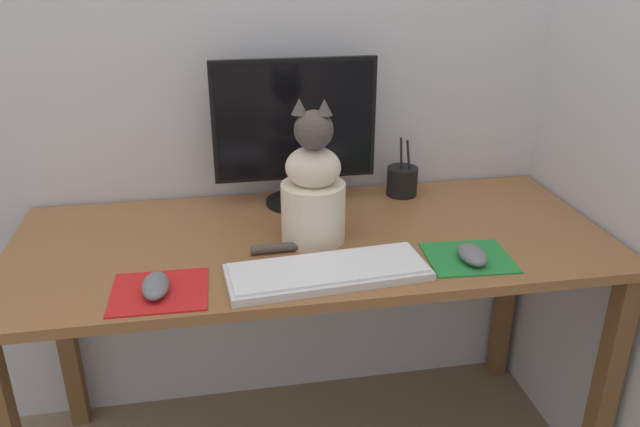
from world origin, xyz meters
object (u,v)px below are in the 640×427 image
computer_mouse_left (156,286)px  computer_mouse_right (472,255)px  cat (312,190)px  keyboard (328,271)px  pen_cup (402,181)px  monitor (295,129)px

computer_mouse_left → computer_mouse_right: 0.71m
computer_mouse_right → cat: 0.40m
keyboard → pen_cup: bearing=50.8°
monitor → cat: bearing=-88.3°
computer_mouse_right → pen_cup: bearing=94.7°
cat → monitor: bearing=109.0°
monitor → pen_cup: monitor is taller
monitor → pen_cup: 0.36m
monitor → keyboard: 0.47m
pen_cup → computer_mouse_left: bearing=-146.2°
computer_mouse_right → pen_cup: pen_cup is taller
computer_mouse_left → pen_cup: 0.81m
monitor → pen_cup: (0.31, 0.01, -0.17)m
pen_cup → cat: bearing=-140.5°
monitor → computer_mouse_right: size_ratio=4.32×
keyboard → computer_mouse_left: computer_mouse_left is taller
cat → pen_cup: 0.41m
computer_mouse_left → cat: bearing=28.4°
pen_cup → computer_mouse_right: bearing=-85.3°
keyboard → pen_cup: 0.53m
computer_mouse_left → pen_cup: bearing=33.8°
monitor → computer_mouse_left: size_ratio=4.00×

